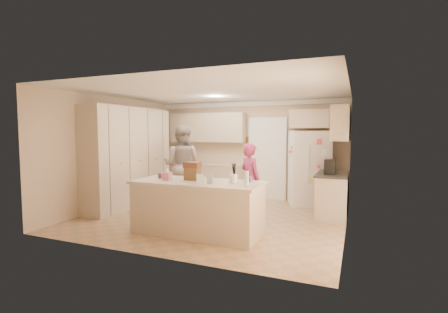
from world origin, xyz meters
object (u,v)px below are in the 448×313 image
at_px(teen_boy, 182,165).
at_px(refrigerator, 309,168).
at_px(island_base, 198,209).
at_px(utensil_crock, 233,179).
at_px(tissue_box, 167,176).
at_px(teen_girl, 250,180).
at_px(coffee_maker, 330,167).
at_px(dollhouse_body, 192,174).

bearing_deg(teen_boy, refrigerator, -168.09).
xyz_separation_m(island_base, utensil_crock, (0.65, 0.05, 0.56)).
height_order(tissue_box, teen_girl, teen_girl).
height_order(utensil_crock, teen_girl, teen_girl).
bearing_deg(teen_boy, teen_girl, 159.39).
distance_m(coffee_maker, island_base, 2.87).
xyz_separation_m(refrigerator, dollhouse_body, (-1.63, -2.91, 0.14)).
bearing_deg(teen_boy, coffee_maker, 170.68).
bearing_deg(refrigerator, island_base, -136.71).
bearing_deg(dollhouse_body, tissue_box, -153.43).
bearing_deg(tissue_box, teen_girl, 57.51).
bearing_deg(utensil_crock, teen_boy, 138.22).
bearing_deg(island_base, utensil_crock, 4.40).
bearing_deg(dollhouse_body, refrigerator, 60.70).
height_order(utensil_crock, tissue_box, utensil_crock).
bearing_deg(island_base, tissue_box, -169.70).
relative_size(coffee_maker, teen_girl, 0.19).
distance_m(tissue_box, teen_boy, 2.13).
height_order(island_base, teen_girl, teen_girl).
height_order(island_base, dollhouse_body, dollhouse_body).
height_order(dollhouse_body, teen_girl, teen_girl).
relative_size(refrigerator, dollhouse_body, 6.92).
distance_m(dollhouse_body, teen_girl, 1.57).
height_order(refrigerator, teen_girl, refrigerator).
bearing_deg(coffee_maker, teen_boy, -179.41).
bearing_deg(utensil_crock, refrigerator, 74.27).
bearing_deg(island_base, dollhouse_body, 146.31).
distance_m(refrigerator, utensil_crock, 3.08).
relative_size(teen_boy, teen_girl, 1.26).
bearing_deg(teen_girl, utensil_crock, 131.57).
relative_size(dollhouse_body, teen_boy, 0.13).
distance_m(refrigerator, tissue_box, 3.72).
bearing_deg(dollhouse_body, teen_girl, 66.06).
relative_size(dollhouse_body, teen_girl, 0.17).
relative_size(refrigerator, tissue_box, 12.86).
distance_m(coffee_maker, tissue_box, 3.28).
bearing_deg(utensil_crock, dollhouse_body, 176.42).
relative_size(tissue_box, dollhouse_body, 0.54).
bearing_deg(coffee_maker, island_base, -137.17).
bearing_deg(coffee_maker, utensil_crock, -127.12).
relative_size(island_base, teen_boy, 1.13).
distance_m(refrigerator, coffee_maker, 1.26).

